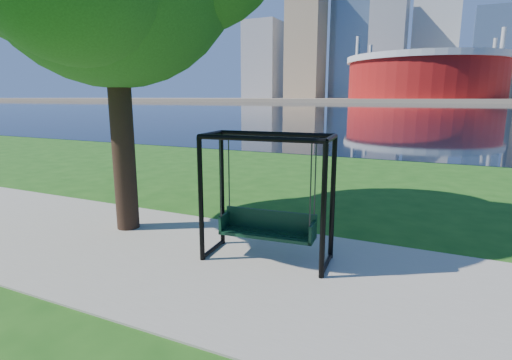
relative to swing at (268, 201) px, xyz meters
The scene contains 7 objects.
ground 1.05m from the swing, behind, with size 900.00×900.00×0.00m, color #1E5114.
path 1.15m from the swing, 120.23° to the right, with size 120.00×4.00×0.03m, color #9E937F.
river 102.00m from the swing, 90.17° to the left, with size 900.00×180.00×0.02m, color black.
far_bank 305.99m from the swing, 90.06° to the left, with size 900.00×228.00×2.00m, color #937F60.
stadium 235.59m from the swing, 92.51° to the left, with size 83.00×83.00×32.00m.
skyline 321.32m from the swing, 90.82° to the left, with size 392.00×66.00×96.50m.
swing is the anchor object (origin of this frame).
Camera 1 is at (2.78, -5.67, 2.63)m, focal length 28.00 mm.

